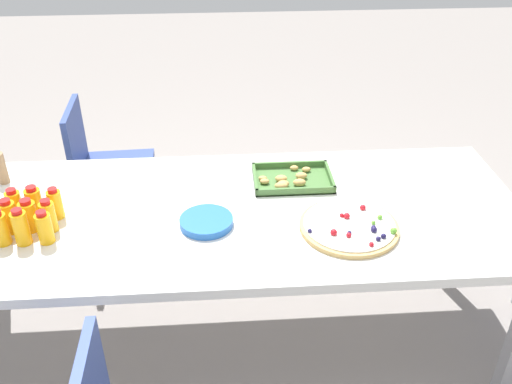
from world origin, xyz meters
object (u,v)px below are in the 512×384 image
(juice_bottle_5, at_px, (48,216))
(chair_far_left, at_px, (102,163))
(party_table, at_px, (221,222))
(juice_bottle_0, at_px, (0,229))
(cardboard_tube, at_px, (1,168))
(plate_stack, at_px, (206,222))
(fruit_pizza, at_px, (350,226))
(juice_bottle_7, at_px, (35,204))
(juice_bottle_1, at_px, (21,227))
(juice_bottle_2, at_px, (45,228))
(juice_bottle_4, at_px, (29,216))
(juice_bottle_6, at_px, (15,206))
(juice_bottle_3, at_px, (9,217))
(snack_tray, at_px, (291,180))
(juice_bottle_8, at_px, (55,204))

(juice_bottle_5, bearing_deg, chair_far_left, 89.93)
(party_table, relative_size, juice_bottle_5, 18.16)
(juice_bottle_0, bearing_deg, cardboard_tube, 106.69)
(plate_stack, height_order, cardboard_tube, cardboard_tube)
(fruit_pizza, bearing_deg, juice_bottle_7, 172.71)
(juice_bottle_1, xyz_separation_m, juice_bottle_7, (0.01, 0.15, -0.00))
(juice_bottle_0, height_order, juice_bottle_2, juice_bottle_0)
(fruit_pizza, relative_size, cardboard_tube, 2.67)
(party_table, bearing_deg, juice_bottle_0, -168.87)
(party_table, relative_size, fruit_pizza, 6.48)
(juice_bottle_2, relative_size, juice_bottle_4, 1.00)
(juice_bottle_2, bearing_deg, fruit_pizza, -0.04)
(juice_bottle_6, distance_m, cardboard_tube, 0.32)
(juice_bottle_4, xyz_separation_m, fruit_pizza, (1.20, -0.08, -0.05))
(juice_bottle_2, height_order, juice_bottle_4, same)
(party_table, height_order, juice_bottle_6, juice_bottle_6)
(party_table, bearing_deg, juice_bottle_7, -179.56)
(juice_bottle_3, distance_m, snack_tray, 1.13)
(juice_bottle_4, relative_size, snack_tray, 0.40)
(juice_bottle_5, distance_m, juice_bottle_7, 0.11)
(fruit_pizza, bearing_deg, plate_stack, 173.22)
(juice_bottle_6, bearing_deg, party_table, 0.52)
(juice_bottle_7, height_order, juice_bottle_8, juice_bottle_7)
(plate_stack, bearing_deg, juice_bottle_4, 178.49)
(party_table, distance_m, juice_bottle_2, 0.66)
(juice_bottle_1, xyz_separation_m, juice_bottle_4, (0.00, 0.08, -0.01))
(juice_bottle_1, distance_m, snack_tray, 1.09)
(juice_bottle_4, bearing_deg, juice_bottle_0, -134.97)
(party_table, relative_size, juice_bottle_7, 16.72)
(juice_bottle_1, height_order, juice_bottle_7, same)
(snack_tray, bearing_deg, plate_stack, -141.04)
(juice_bottle_8, xyz_separation_m, fruit_pizza, (1.12, -0.16, -0.05))
(juice_bottle_1, relative_size, juice_bottle_2, 1.10)
(party_table, xyz_separation_m, juice_bottle_8, (-0.63, -0.00, 0.12))
(snack_tray, distance_m, plate_stack, 0.47)
(chair_far_left, distance_m, fruit_pizza, 1.53)
(party_table, xyz_separation_m, juice_bottle_7, (-0.71, -0.01, 0.12))
(juice_bottle_4, bearing_deg, juice_bottle_8, 43.56)
(chair_far_left, xyz_separation_m, plate_stack, (0.58, -0.94, 0.24))
(chair_far_left, relative_size, juice_bottle_3, 5.99)
(juice_bottle_5, height_order, cardboard_tube, cardboard_tube)
(juice_bottle_3, xyz_separation_m, fruit_pizza, (1.27, -0.08, -0.05))
(juice_bottle_0, distance_m, juice_bottle_6, 0.15)
(juice_bottle_6, relative_size, cardboard_tube, 0.98)
(party_table, bearing_deg, juice_bottle_3, -174.08)
(chair_far_left, xyz_separation_m, juice_bottle_7, (-0.07, -0.86, 0.30))
(juice_bottle_1, bearing_deg, juice_bottle_4, 87.38)
(juice_bottle_3, bearing_deg, party_table, 5.92)
(snack_tray, bearing_deg, juice_bottle_1, -160.67)
(chair_far_left, xyz_separation_m, juice_bottle_0, (-0.15, -1.01, 0.29))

